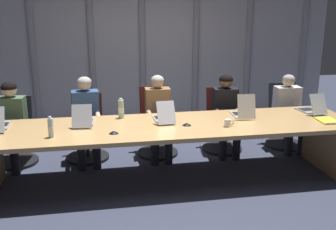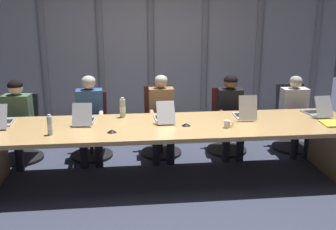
% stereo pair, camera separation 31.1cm
% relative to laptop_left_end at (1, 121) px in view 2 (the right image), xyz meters
% --- Properties ---
extents(ground_plane, '(13.56, 13.56, 0.00)m').
position_rel_laptop_left_end_xyz_m(ground_plane, '(2.02, -0.20, -0.78)').
color(ground_plane, '#383D51').
extents(conference_table, '(4.71, 1.12, 0.72)m').
position_rel_laptop_left_end_xyz_m(conference_table, '(2.02, -0.20, -0.18)').
color(conference_table, tan).
rests_on(conference_table, ground_plane).
extents(curtain_backdrop, '(6.78, 0.17, 3.17)m').
position_rel_laptop_left_end_xyz_m(curtain_backdrop, '(2.02, 2.17, 0.81)').
color(curtain_backdrop, '#B2B2B7').
rests_on(curtain_backdrop, ground_plane).
extents(laptop_left_end, '(0.25, 0.49, 0.29)m').
position_rel_laptop_left_end_xyz_m(laptop_left_end, '(0.00, 0.00, 0.00)').
color(laptop_left_end, '#A8ADB7').
rests_on(laptop_left_end, conference_table).
extents(laptop_left_mid, '(0.26, 0.44, 0.28)m').
position_rel_laptop_left_end_xyz_m(laptop_left_mid, '(1.00, -0.01, -0.00)').
color(laptop_left_mid, '#A8ADB7').
rests_on(laptop_left_mid, conference_table).
extents(laptop_center, '(0.24, 0.47, 0.28)m').
position_rel_laptop_left_end_xyz_m(laptop_center, '(1.99, -0.02, -0.00)').
color(laptop_center, '#BCBCC1').
rests_on(laptop_center, conference_table).
extents(laptop_right_mid, '(0.25, 0.43, 0.33)m').
position_rel_laptop_left_end_xyz_m(laptop_right_mid, '(3.05, -0.02, 0.01)').
color(laptop_right_mid, beige).
rests_on(laptop_right_mid, conference_table).
extents(laptop_right_end, '(0.27, 0.45, 0.28)m').
position_rel_laptop_left_end_xyz_m(laptop_right_end, '(4.05, 0.03, -0.00)').
color(laptop_right_end, '#A8ADB7').
rests_on(laptop_right_end, conference_table).
extents(office_chair_left_end, '(0.60, 0.61, 0.92)m').
position_rel_laptop_left_end_xyz_m(office_chair_left_end, '(0.02, 0.74, -0.43)').
color(office_chair_left_end, '#2D2D38').
rests_on(office_chair_left_end, ground_plane).
extents(office_chair_left_mid, '(0.60, 0.60, 0.91)m').
position_rel_laptop_left_end_xyz_m(office_chair_left_mid, '(1.01, 0.74, -0.43)').
color(office_chair_left_mid, '#511E19').
rests_on(office_chair_left_mid, ground_plane).
extents(office_chair_center, '(0.60, 0.60, 0.99)m').
position_rel_laptop_left_end_xyz_m(office_chair_center, '(2.01, 0.75, -0.41)').
color(office_chair_center, '#511E19').
rests_on(office_chair_center, ground_plane).
extents(office_chair_right_mid, '(0.60, 0.60, 0.93)m').
position_rel_laptop_left_end_xyz_m(office_chair_right_mid, '(3.02, 0.74, -0.43)').
color(office_chair_right_mid, '#511E19').
rests_on(office_chair_right_mid, ground_plane).
extents(office_chair_right_end, '(0.60, 0.60, 0.97)m').
position_rel_laptop_left_end_xyz_m(office_chair_right_end, '(4.05, 0.75, -0.42)').
color(office_chair_right_end, '#2D2D38').
rests_on(office_chair_right_end, ground_plane).
extents(person_left_end, '(0.42, 0.57, 1.16)m').
position_rel_laptop_left_end_xyz_m(person_left_end, '(0.01, 0.59, -0.11)').
color(person_left_end, '#4C6B4C').
rests_on(person_left_end, ground_plane).
extents(person_left_mid, '(0.39, 0.56, 1.20)m').
position_rel_laptop_left_end_xyz_m(person_left_mid, '(1.01, 0.59, -0.10)').
color(person_left_mid, '#335184').
rests_on(person_left_mid, ground_plane).
extents(person_center, '(0.36, 0.55, 1.19)m').
position_rel_laptop_left_end_xyz_m(person_center, '(2.02, 0.58, -0.11)').
color(person_center, olive).
rests_on(person_center, ground_plane).
extents(person_right_mid, '(0.39, 0.57, 1.17)m').
position_rel_laptop_left_end_xyz_m(person_right_mid, '(3.03, 0.58, -0.11)').
color(person_right_mid, black).
rests_on(person_right_mid, ground_plane).
extents(person_right_end, '(0.40, 0.55, 1.14)m').
position_rel_laptop_left_end_xyz_m(person_right_end, '(4.01, 0.58, -0.14)').
color(person_right_end, silver).
rests_on(person_right_end, ground_plane).
extents(water_bottle_primary, '(0.08, 0.08, 0.26)m').
position_rel_laptop_left_end_xyz_m(water_bottle_primary, '(1.47, 0.20, 0.06)').
color(water_bottle_primary, '#ADD1B2').
rests_on(water_bottle_primary, conference_table).
extents(water_bottle_secondary, '(0.06, 0.06, 0.24)m').
position_rel_laptop_left_end_xyz_m(water_bottle_secondary, '(0.66, -0.44, 0.05)').
color(water_bottle_secondary, silver).
rests_on(water_bottle_secondary, conference_table).
extents(coffee_mug_near, '(0.12, 0.08, 0.09)m').
position_rel_laptop_left_end_xyz_m(coffee_mug_near, '(2.72, -0.40, -0.01)').
color(coffee_mug_near, white).
rests_on(coffee_mug_near, conference_table).
extents(conference_mic_left_side, '(0.11, 0.11, 0.03)m').
position_rel_laptop_left_end_xyz_m(conference_mic_left_side, '(1.35, -0.43, -0.04)').
color(conference_mic_left_side, black).
rests_on(conference_mic_left_side, conference_table).
extents(conference_mic_middle, '(0.11, 0.11, 0.03)m').
position_rel_laptop_left_end_xyz_m(conference_mic_middle, '(2.24, -0.27, -0.04)').
color(conference_mic_middle, black).
rests_on(conference_mic_middle, conference_table).
extents(spiral_notepad, '(0.25, 0.32, 0.03)m').
position_rel_laptop_left_end_xyz_m(spiral_notepad, '(4.03, -0.41, -0.05)').
color(spiral_notepad, yellow).
rests_on(spiral_notepad, conference_table).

